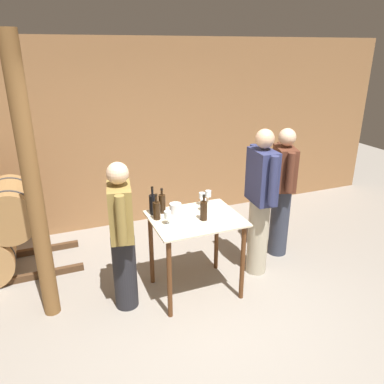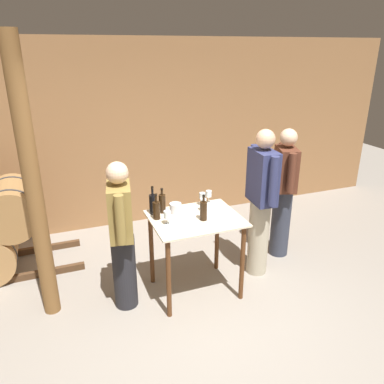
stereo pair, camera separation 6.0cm
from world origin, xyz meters
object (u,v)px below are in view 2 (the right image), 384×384
Objects in this scene: wine_glass_far_side at (209,194)px; wine_glass_near_left at (167,215)px; wine_bottle_far_left at (157,210)px; person_visitor_with_scarf at (284,191)px; wine_bottle_right at (203,210)px; person_visitor_bearded at (261,201)px; wooden_post at (33,189)px; wine_bottle_center at (162,203)px; ice_bucket at (176,208)px; wine_glass_near_right at (202,196)px; wine_bottle_left at (153,204)px; wine_glass_near_center at (203,202)px; person_host at (122,234)px.

wine_glass_near_left is at bearing -148.96° from wine_glass_far_side.
person_visitor_with_scarf is (1.70, 0.24, -0.12)m from wine_bottle_far_left.
person_visitor_bearded reaches higher than wine_bottle_right.
wooden_post is at bearing 175.59° from wine_bottle_far_left.
ice_bucket is at bearing -26.04° from wine_bottle_center.
wine_bottle_far_left reaches higher than wine_glass_near_right.
wine_bottle_left is 0.10m from wine_bottle_center.
wine_bottle_far_left reaches higher than wine_glass_near_center.
person_visitor_with_scarf reaches higher than wine_bottle_far_left.
wine_bottle_right is 1.34m from person_visitor_with_scarf.
wine_bottle_right is at bearing -44.36° from wine_bottle_center.
wine_glass_far_side is at bearing 25.12° from wine_glass_near_right.
wine_bottle_left is at bearing 30.89° from person_host.
wine_bottle_left is 2.13× the size of wine_glass_near_left.
wine_glass_near_center is (0.53, 0.02, -0.00)m from wine_bottle_far_left.
person_host reaches higher than wine_glass_near_center.
wine_bottle_right is 0.38m from wine_glass_near_right.
wine_bottle_right is at bearing -119.92° from wine_glass_far_side.
person_visitor_with_scarf is at bearing 6.42° from ice_bucket.
person_visitor_bearded reaches higher than person_host.
wine_glass_far_side is at bearing 156.17° from person_visitor_bearded.
wine_glass_near_center is (0.09, 0.21, -0.01)m from wine_bottle_right.
wine_bottle_right is 2.14× the size of ice_bucket.
wine_bottle_right reaches higher than wine_glass_near_center.
wine_bottle_right is 0.18× the size of person_host.
wooden_post reaches higher than person_host.
person_visitor_with_scarf is 0.95× the size of person_visitor_bearded.
ice_bucket is at bearing -173.58° from person_visitor_with_scarf.
person_visitor_with_scarf is at bearing 3.03° from wooden_post.
person_visitor_bearded reaches higher than wine_glass_near_left.
person_visitor_bearded reaches higher than wine_glass_near_right.
ice_bucket is (0.16, 0.23, -0.05)m from wine_glass_near_left.
wine_bottle_left is 0.31m from wine_glass_near_left.
person_visitor_with_scarf is at bearing 3.69° from wine_bottle_center.
wine_bottle_left is 1.71m from person_visitor_with_scarf.
wine_bottle_center is 2.15× the size of ice_bucket.
ice_bucket is at bearing 128.12° from wine_bottle_right.
wine_glass_near_left is 0.29m from ice_bucket.
wine_bottle_far_left is 0.43m from person_host.
wine_glass_near_center is 0.95× the size of wine_glass_far_side.
wine_glass_far_side is (0.61, 0.37, 0.00)m from wine_glass_near_left.
wooden_post reaches higher than wine_glass_far_side.
wine_bottle_center reaches higher than wine_glass_far_side.
wine_bottle_center is 0.17× the size of person_visitor_with_scarf.
wooden_post is 2.39m from person_visitor_bearded.
wine_bottle_right is 2.00× the size of wine_glass_near_center.
wine_glass_near_center is 0.08× the size of person_visitor_with_scarf.
wine_glass_near_left is 1.04× the size of wine_glass_near_center.
wine_glass_near_left is at bearing -68.22° from wine_bottle_far_left.
wine_glass_near_left is 0.60m from wine_glass_near_right.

